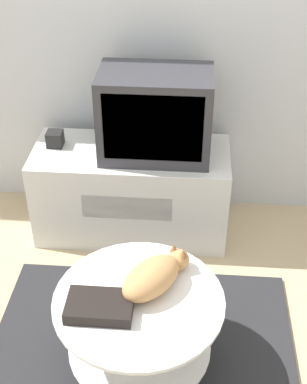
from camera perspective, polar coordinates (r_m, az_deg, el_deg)
The scene contains 9 objects.
ground_plane at distance 2.69m, azimuth -1.37°, elevation -17.57°, with size 12.00×12.00×0.00m, color tan.
wall_back at distance 3.08m, azimuth 0.85°, elevation 19.42°, with size 8.00×0.05×2.60m.
rug at distance 2.68m, azimuth -1.37°, elevation -17.44°, with size 1.48×1.20×0.02m.
tv_stand at distance 3.24m, azimuth -2.32°, elevation 0.11°, with size 1.14×0.50×0.56m.
tv at distance 2.95m, azimuth 0.19°, elevation 8.25°, with size 0.61×0.37×0.49m.
speaker at distance 3.17m, azimuth -10.47°, elevation 5.60°, with size 0.09×0.09×0.09m.
coffee_table at distance 2.44m, azimuth -1.63°, elevation -13.72°, with size 0.74×0.74×0.44m.
dvd_box at distance 2.27m, azimuth -5.76°, elevation -12.05°, with size 0.28×0.18×0.06m.
cat at distance 2.32m, azimuth 0.01°, elevation -9.01°, with size 0.35×0.43×0.14m.
Camera 1 is at (0.19, -1.61, 2.15)m, focal length 50.00 mm.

